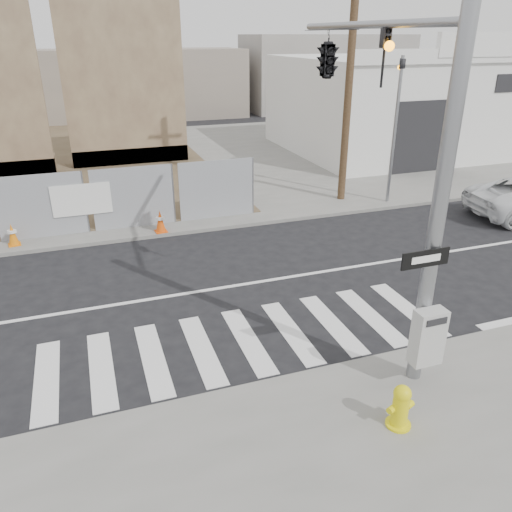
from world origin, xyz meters
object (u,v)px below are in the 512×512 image
object	(u,v)px
signal_pole	(359,100)
auto_shop	(401,103)
traffic_cone_c	(13,235)
traffic_cone_d	(160,221)
fire_hydrant	(401,406)

from	to	relation	value
signal_pole	auto_shop	distance (m)	19.04
traffic_cone_c	traffic_cone_d	distance (m)	4.40
fire_hydrant	traffic_cone_d	distance (m)	10.28
auto_shop	signal_pole	bearing A→B (deg)	-127.46
auto_shop	traffic_cone_c	world-z (taller)	auto_shop
auto_shop	fire_hydrant	bearing A→B (deg)	-123.67
signal_pole	traffic_cone_d	bearing A→B (deg)	117.11
signal_pole	traffic_cone_c	size ratio (longest dim) A/B	10.34
fire_hydrant	traffic_cone_c	distance (m)	12.31
signal_pole	traffic_cone_c	bearing A→B (deg)	138.88
traffic_cone_c	traffic_cone_d	xyz separation A→B (m)	(4.38, -0.36, 0.02)
auto_shop	traffic_cone_c	xyz separation A→B (m)	(-19.09, -8.38, -2.09)
traffic_cone_c	traffic_cone_d	world-z (taller)	traffic_cone_d
auto_shop	traffic_cone_c	bearing A→B (deg)	-156.29
signal_pole	fire_hydrant	size ratio (longest dim) A/B	8.97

